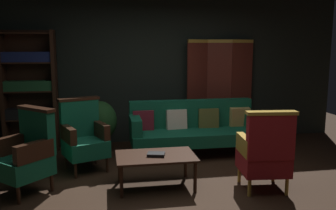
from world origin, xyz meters
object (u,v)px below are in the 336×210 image
armchair_gilt_accent (265,153)px  armchair_wing_right (27,153)px  potted_plant (100,123)px  folding_screen (219,89)px  coffee_table (156,159)px  velvet_couch (194,127)px  bookshelf (30,89)px  book_black_cloth (156,154)px  armchair_wing_left (84,137)px

armchair_gilt_accent → armchair_wing_right: same height
armchair_gilt_accent → potted_plant: 2.86m
folding_screen → coffee_table: bearing=-125.6°
velvet_couch → coffee_table: (-0.82, -1.31, -0.08)m
coffee_table → potted_plant: size_ratio=1.14×
armchair_gilt_accent → potted_plant: size_ratio=1.18×
potted_plant → armchair_wing_right: bearing=-119.4°
bookshelf → book_black_cloth: 2.87m
bookshelf → armchair_wing_right: size_ratio=1.97×
armchair_gilt_accent → potted_plant: bearing=135.3°
coffee_table → book_black_cloth: bearing=-86.9°
coffee_table → book_black_cloth: (0.00, -0.02, 0.06)m
bookshelf → coffee_table: 2.86m
armchair_wing_right → book_black_cloth: 1.59m
velvet_couch → potted_plant: size_ratio=2.42×
armchair_gilt_accent → armchair_wing_left: size_ratio=1.00×
folding_screen → armchair_gilt_accent: (-0.20, -2.46, -0.50)m
armchair_gilt_accent → coffee_table: bearing=165.0°
bookshelf → armchair_wing_right: bearing=-81.1°
folding_screen → potted_plant: bearing=-168.5°
coffee_table → armchair_wing_left: armchair_wing_left is taller
book_black_cloth → coffee_table: bearing=93.1°
bookshelf → book_black_cloth: bookshelf is taller
armchair_wing_left → armchair_wing_right: 0.96m
armchair_wing_right → potted_plant: armchair_wing_right is taller
potted_plant → armchair_gilt_accent: bearing=-44.7°
bookshelf → velvet_couch: bearing=-15.3°
folding_screen → bookshelf: (-3.39, -0.06, 0.07)m
velvet_couch → potted_plant: bearing=167.2°
armchair_gilt_accent → book_black_cloth: bearing=166.0°
coffee_table → folding_screen: bearing=54.4°
book_black_cloth → velvet_couch: bearing=58.4°
armchair_wing_left → potted_plant: 0.85m
bookshelf → armchair_wing_left: 1.63m
folding_screen → coffee_table: (-1.51, -2.11, -0.61)m
armchair_wing_right → book_black_cloth: (1.58, -0.16, -0.05)m
potted_plant → book_black_cloth: 1.83m
potted_plant → armchair_wing_left: bearing=-104.9°
bookshelf → armchair_gilt_accent: (3.19, -2.40, -0.57)m
velvet_couch → armchair_wing_right: armchair_wing_right is taller
armchair_wing_right → velvet_couch: bearing=26.1°
velvet_couch → book_black_cloth: (-0.82, -1.33, -0.02)m
armchair_wing_left → bookshelf: bearing=127.9°
armchair_wing_right → coffee_table: bearing=-4.8°
armchair_gilt_accent → armchair_wing_right: bearing=170.5°
coffee_table → armchair_wing_right: armchair_wing_right is taller
folding_screen → potted_plant: folding_screen is taller
velvet_couch → potted_plant: velvet_couch is taller
bookshelf → potted_plant: bookshelf is taller
coffee_table → armchair_gilt_accent: bearing=-15.0°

